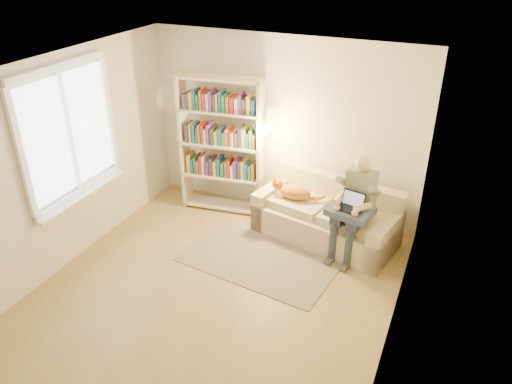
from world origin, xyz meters
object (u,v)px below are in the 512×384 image
at_px(cat, 294,191).
at_px(bookshelf, 222,139).
at_px(person, 355,202).
at_px(laptop, 349,203).
at_px(sofa, 327,218).

distance_m(cat, bookshelf, 1.30).
relative_size(person, bookshelf, 0.66).
xyz_separation_m(person, laptop, (-0.06, -0.10, 0.02)).
bearing_deg(bookshelf, person, -18.44).
relative_size(sofa, person, 1.51).
bearing_deg(laptop, person, 71.47).
bearing_deg(cat, bookshelf, -176.78).
distance_m(sofa, laptop, 0.69).
height_order(person, bookshelf, bookshelf).
distance_m(person, bookshelf, 2.14).
height_order(cat, laptop, laptop).
height_order(laptop, bookshelf, bookshelf).
bearing_deg(sofa, cat, -165.26).
relative_size(sofa, laptop, 6.03).
distance_m(sofa, person, 0.67).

